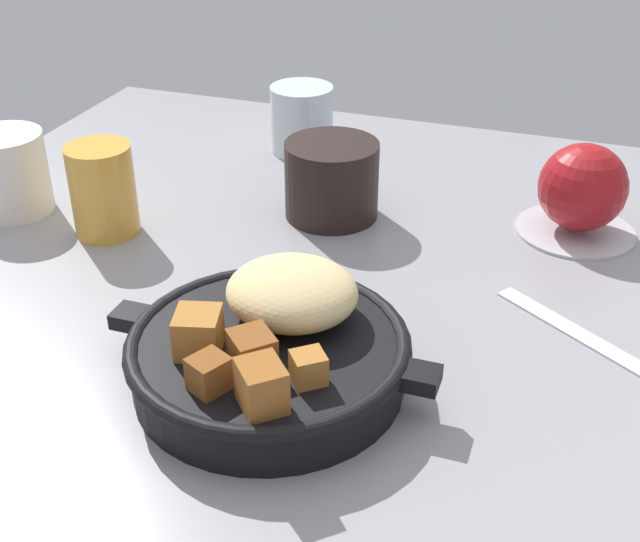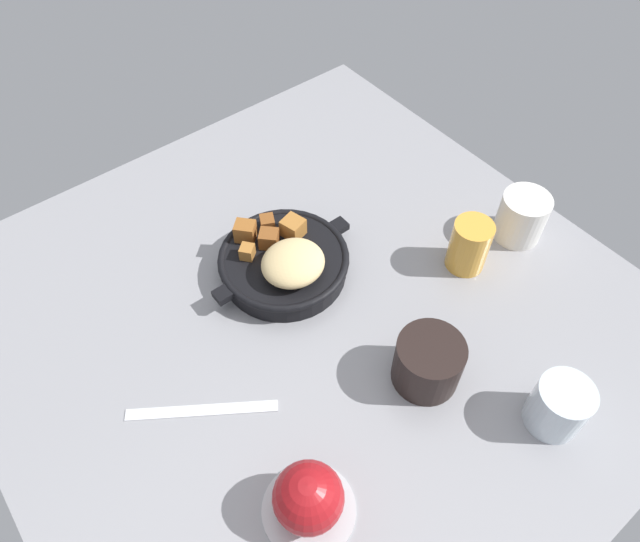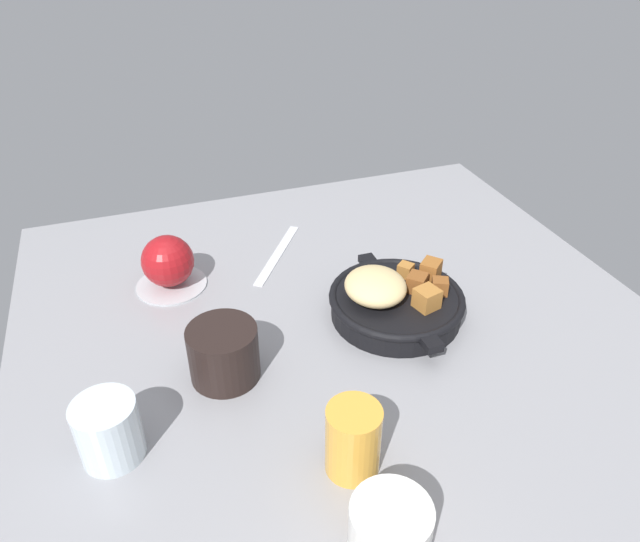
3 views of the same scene
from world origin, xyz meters
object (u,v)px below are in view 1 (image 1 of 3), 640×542
at_px(coffee_mug_dark, 332,180).
at_px(red_apple, 583,187).
at_px(butter_knife, 602,346).
at_px(juice_glass_amber, 103,190).
at_px(water_glass_short, 302,119).
at_px(cast_iron_skillet, 271,346).
at_px(ceramic_mug_white, 9,173).

bearing_deg(coffee_mug_dark, red_apple, 10.18).
xyz_separation_m(red_apple, butter_knife, (0.03, -0.19, -0.05)).
distance_m(coffee_mug_dark, juice_glass_amber, 0.22).
bearing_deg(coffee_mug_dark, water_glass_short, 120.14).
bearing_deg(red_apple, butter_knife, -79.67).
distance_m(cast_iron_skillet, coffee_mug_dark, 0.27).
distance_m(cast_iron_skillet, juice_glass_amber, 0.28).
bearing_deg(ceramic_mug_white, juice_glass_amber, -4.70).
xyz_separation_m(cast_iron_skillet, juice_glass_amber, (-0.23, 0.16, 0.01)).
xyz_separation_m(red_apple, water_glass_short, (-0.32, 0.10, -0.01)).
height_order(ceramic_mug_white, juice_glass_amber, juice_glass_amber).
height_order(water_glass_short, juice_glass_amber, juice_glass_amber).
relative_size(cast_iron_skillet, water_glass_short, 3.19).
relative_size(coffee_mug_dark, ceramic_mug_white, 1.13).
bearing_deg(water_glass_short, coffee_mug_dark, -59.86).
xyz_separation_m(red_apple, ceramic_mug_white, (-0.54, -0.14, -0.01)).
relative_size(water_glass_short, juice_glass_amber, 0.88).
relative_size(cast_iron_skillet, juice_glass_amber, 2.80).
xyz_separation_m(water_glass_short, juice_glass_amber, (-0.11, -0.25, 0.01)).
relative_size(red_apple, juice_glass_amber, 0.95).
xyz_separation_m(ceramic_mug_white, juice_glass_amber, (0.11, -0.01, 0.00)).
distance_m(butter_knife, juice_glass_amber, 0.46).
bearing_deg(ceramic_mug_white, coffee_mug_dark, 17.25).
relative_size(red_apple, ceramic_mug_white, 1.02).
bearing_deg(juice_glass_amber, water_glass_short, 67.09).
xyz_separation_m(coffee_mug_dark, juice_glass_amber, (-0.19, -0.10, 0.01)).
height_order(cast_iron_skillet, red_apple, red_apple).
height_order(red_apple, butter_knife, red_apple).
xyz_separation_m(red_apple, coffee_mug_dark, (-0.23, -0.04, -0.01)).
distance_m(ceramic_mug_white, water_glass_short, 0.33).
bearing_deg(cast_iron_skillet, ceramic_mug_white, 153.99).
bearing_deg(coffee_mug_dark, butter_knife, -28.67).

